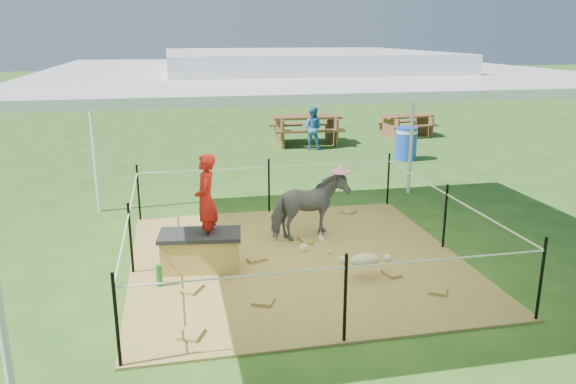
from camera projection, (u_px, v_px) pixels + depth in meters
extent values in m
plane|color=#2D5919|center=(297.00, 261.00, 7.98)|extent=(90.00, 90.00, 0.00)
cube|color=brown|center=(297.00, 260.00, 7.98)|extent=(4.60, 4.60, 0.03)
cylinder|color=silver|center=(93.00, 141.00, 9.86)|extent=(0.07, 0.07, 2.60)
cylinder|color=silver|center=(412.00, 129.00, 11.05)|extent=(0.07, 0.07, 2.60)
cube|color=white|center=(297.00, 72.00, 7.26)|extent=(6.30, 6.30, 0.08)
cube|color=white|center=(298.00, 60.00, 7.22)|extent=(3.30, 3.30, 0.22)
cylinder|color=black|center=(139.00, 193.00, 9.52)|extent=(0.04, 0.04, 1.00)
cylinder|color=black|center=(269.00, 186.00, 9.96)|extent=(0.04, 0.04, 1.00)
cylinder|color=black|center=(388.00, 180.00, 10.41)|extent=(0.04, 0.04, 1.00)
cylinder|color=black|center=(131.00, 239.00, 7.40)|extent=(0.04, 0.04, 1.00)
cylinder|color=black|center=(445.00, 217.00, 8.29)|extent=(0.04, 0.04, 1.00)
cylinder|color=black|center=(117.00, 322.00, 5.28)|extent=(0.04, 0.04, 1.00)
cylinder|color=black|center=(345.00, 299.00, 5.73)|extent=(0.04, 0.04, 1.00)
cylinder|color=black|center=(541.00, 280.00, 6.17)|extent=(0.04, 0.04, 1.00)
cylinder|color=white|center=(269.00, 167.00, 9.87)|extent=(4.50, 0.02, 0.02)
cylinder|color=white|center=(346.00, 268.00, 5.63)|extent=(4.50, 0.02, 0.02)
cylinder|color=white|center=(447.00, 194.00, 8.20)|extent=(0.02, 4.50, 0.02)
cylinder|color=white|center=(129.00, 214.00, 7.31)|extent=(0.02, 4.50, 0.02)
cube|color=#A28A3A|center=(201.00, 253.00, 7.59)|extent=(1.08, 0.64, 0.46)
cube|color=black|center=(200.00, 235.00, 7.52)|extent=(1.16, 0.70, 0.06)
imported|color=red|center=(206.00, 192.00, 7.38)|extent=(0.35, 0.48, 1.23)
cylinder|color=#1B7D2A|center=(159.00, 275.00, 7.08)|extent=(0.09, 0.09, 0.28)
imported|color=#4E4E53|center=(309.00, 207.00, 8.65)|extent=(1.31, 0.89, 1.01)
cylinder|color=pink|center=(310.00, 170.00, 8.49)|extent=(0.32, 0.32, 0.15)
cylinder|color=blue|center=(406.00, 144.00, 14.25)|extent=(0.61, 0.61, 0.84)
cube|color=brown|center=(306.00, 130.00, 16.32)|extent=(2.04, 1.51, 0.83)
cube|color=brown|center=(406.00, 126.00, 17.59)|extent=(1.73, 1.37, 0.66)
imported|color=#3277BD|center=(312.00, 128.00, 15.54)|extent=(0.71, 0.65, 1.18)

